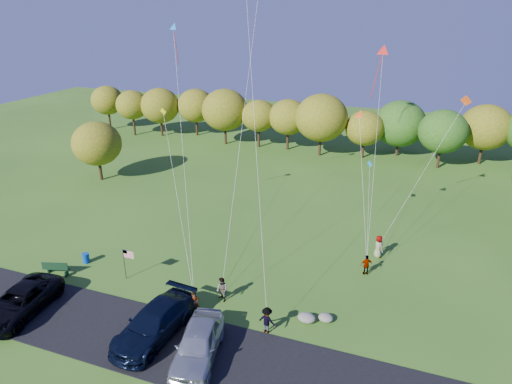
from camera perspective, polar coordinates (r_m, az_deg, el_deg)
ground at (r=32.39m, az=-7.12°, el=-14.07°), size 140.00×140.00×0.00m
asphalt_lane at (r=29.68m, az=-10.81°, el=-18.20°), size 44.00×6.00×0.06m
treeline at (r=61.82m, az=8.45°, el=8.79°), size 75.78×27.08×8.50m
minivan_dark at (r=34.77m, az=-27.47°, el=-12.08°), size 3.51×6.53×1.74m
minivan_navy at (r=29.83m, az=-12.61°, el=-15.70°), size 3.25×6.79×1.91m
minivan_silver at (r=27.90m, az=-7.28°, el=-18.32°), size 3.48×6.10×1.96m
flyer_a at (r=31.27m, az=-7.68°, el=-13.65°), size 0.74×0.73×1.72m
flyer_b at (r=32.31m, az=-4.28°, el=-12.07°), size 1.11×1.06×1.80m
flyer_c at (r=29.58m, az=1.38°, el=-15.72°), size 1.24×0.83×1.79m
flyer_d at (r=36.08m, az=13.64°, el=-8.85°), size 1.04×0.80×1.64m
flyer_e at (r=38.56m, az=15.06°, el=-6.60°), size 1.08×1.11×1.93m
park_bench at (r=38.31m, az=-23.72°, el=-8.70°), size 1.94×0.88×1.10m
trash_barrel at (r=39.19m, az=-20.49°, el=-7.75°), size 0.54×0.54×0.82m
flag_assembly at (r=35.28m, az=-15.86°, el=-7.87°), size 0.93×0.60×2.51m
boulder_near at (r=30.91m, az=6.35°, el=-15.36°), size 1.19×0.93×0.59m
boulder_far at (r=31.14m, az=8.71°, el=-15.27°), size 0.98×0.82×0.51m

